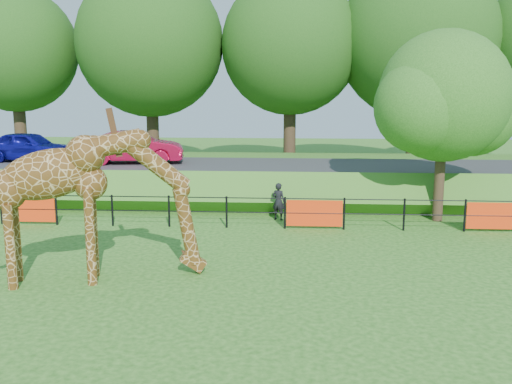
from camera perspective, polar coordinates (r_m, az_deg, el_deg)
ground at (r=12.16m, az=-7.51°, el=-12.55°), size 90.00×90.00×0.00m
giraffe at (r=14.47m, az=-15.62°, el=-1.33°), size 5.35×2.31×3.77m
perimeter_fence at (r=19.56m, az=-2.96°, el=-2.01°), size 28.07×0.10×1.10m
embankment at (r=26.89m, az=-1.06°, el=1.57°), size 40.00×9.00×1.30m
road at (r=25.31m, az=-1.36°, el=2.65°), size 40.00×5.00×0.12m
car_blue at (r=28.26m, az=-21.76°, el=4.25°), size 4.24×2.16×1.38m
car_red at (r=26.19m, az=-12.13°, el=4.39°), size 4.54×2.14×1.44m
visitor at (r=20.72m, az=2.27°, el=-0.95°), size 0.59×0.50×1.36m
tree_east at (r=21.29m, az=18.51°, el=8.60°), size 5.40×4.71×6.76m
bg_tree_line at (r=33.08m, az=3.27°, el=14.53°), size 37.30×8.80×11.82m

